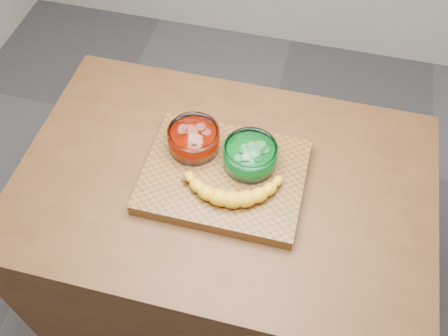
# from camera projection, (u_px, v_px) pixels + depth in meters

# --- Properties ---
(ground) EXTENTS (3.50, 3.50, 0.00)m
(ground) POSITION_uv_depth(u_px,v_px,m) (224.00, 298.00, 2.16)
(ground) COLOR #515055
(ground) RESTS_ON ground
(counter) EXTENTS (1.20, 0.80, 0.90)m
(counter) POSITION_uv_depth(u_px,v_px,m) (224.00, 251.00, 1.80)
(counter) COLOR #513118
(counter) RESTS_ON ground
(cutting_board) EXTENTS (0.45, 0.35, 0.04)m
(cutting_board) POSITION_uv_depth(u_px,v_px,m) (224.00, 176.00, 1.42)
(cutting_board) COLOR brown
(cutting_board) RESTS_ON counter
(bowl_red) EXTENTS (0.15, 0.15, 0.07)m
(bowl_red) POSITION_uv_depth(u_px,v_px,m) (194.00, 139.00, 1.43)
(bowl_red) COLOR white
(bowl_red) RESTS_ON cutting_board
(bowl_green) EXTENTS (0.15, 0.15, 0.07)m
(bowl_green) POSITION_uv_depth(u_px,v_px,m) (250.00, 156.00, 1.39)
(bowl_green) COLOR white
(bowl_green) RESTS_ON cutting_board
(banana) EXTENTS (0.30, 0.16, 0.04)m
(banana) POSITION_uv_depth(u_px,v_px,m) (232.00, 186.00, 1.35)
(banana) COLOR gold
(banana) RESTS_ON cutting_board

